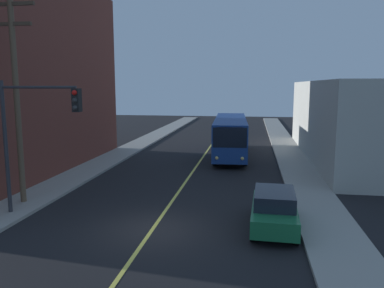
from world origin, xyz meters
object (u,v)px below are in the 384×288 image
object	(u,v)px
city_bus	(230,134)
parked_car_green	(274,209)
utility_pole_near	(16,90)
traffic_signal_left_corner	(36,123)

from	to	relation	value
city_bus	parked_car_green	distance (m)	16.90
utility_pole_near	traffic_signal_left_corner	distance (m)	2.83
parked_car_green	utility_pole_near	distance (m)	13.28
city_bus	parked_car_green	xyz separation A→B (m)	(2.78, -16.64, -0.98)
city_bus	utility_pole_near	bearing A→B (deg)	-121.89
parked_car_green	traffic_signal_left_corner	world-z (taller)	traffic_signal_left_corner
city_bus	parked_car_green	world-z (taller)	city_bus
traffic_signal_left_corner	utility_pole_near	bearing A→B (deg)	140.05
city_bus	utility_pole_near	distance (m)	18.38
city_bus	traffic_signal_left_corner	world-z (taller)	traffic_signal_left_corner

